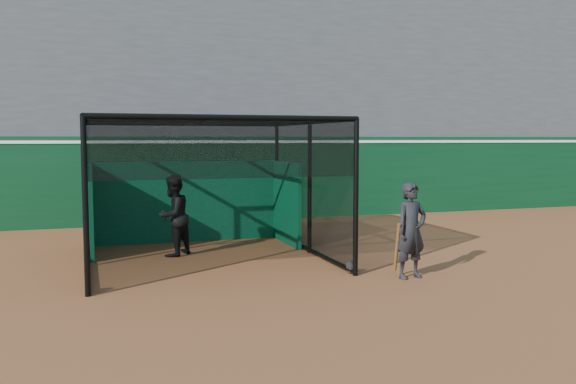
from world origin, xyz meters
name	(u,v)px	position (x,y,z in m)	size (l,w,h in m)	color
ground	(282,289)	(0.00, 0.00, 0.00)	(120.00, 120.00, 0.00)	brown
outfield_wall	(193,178)	(0.00, 8.50, 1.29)	(50.00, 0.50, 2.50)	#093318
grandstand	(173,80)	(0.00, 12.27, 4.48)	(50.00, 7.85, 8.95)	#4C4C4F
batting_cage	(204,191)	(-0.73, 2.89, 1.39)	(4.63, 4.77, 2.79)	black
batter	(173,216)	(-1.28, 3.44, 0.84)	(0.82, 0.64, 1.68)	black
on_deck_player	(411,231)	(2.39, 0.06, 0.84)	(0.67, 0.50, 1.68)	black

